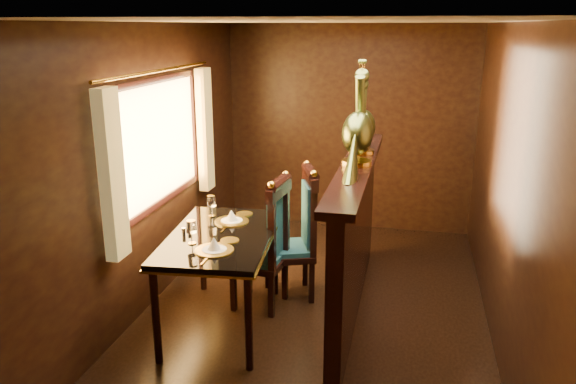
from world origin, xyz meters
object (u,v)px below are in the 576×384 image
object	(u,v)px
chair_right	(301,229)
peacock_left	(358,114)
chair_left	(271,240)
peacock_right	(363,112)
dining_table	(220,243)

from	to	relation	value
chair_right	peacock_left	world-z (taller)	peacock_left
chair_left	peacock_left	size ratio (longest dim) A/B	1.47
chair_right	peacock_left	xyz separation A→B (m)	(0.51, -0.26, 1.12)
chair_left	peacock_right	size ratio (longest dim) A/B	1.64
dining_table	chair_left	distance (m)	0.53
chair_left	peacock_right	world-z (taller)	peacock_right
peacock_left	peacock_right	bearing A→B (deg)	90.00
peacock_left	peacock_right	xyz separation A→B (m)	(0.00, 0.44, -0.04)
chair_left	peacock_right	xyz separation A→B (m)	(0.72, 0.49, 1.09)
dining_table	chair_right	xyz separation A→B (m)	(0.55, 0.70, -0.09)
chair_right	peacock_left	size ratio (longest dim) A/B	1.50
chair_left	chair_right	size ratio (longest dim) A/B	0.98
peacock_right	chair_right	bearing A→B (deg)	-160.27
dining_table	chair_right	size ratio (longest dim) A/B	1.15
dining_table	chair_left	bearing A→B (deg)	44.58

